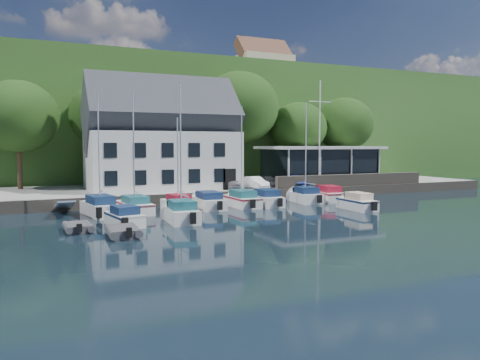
{
  "coord_description": "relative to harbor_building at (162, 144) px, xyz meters",
  "views": [
    {
      "loc": [
        -18.62,
        -28.44,
        5.3
      ],
      "look_at": [
        -1.96,
        9.0,
        2.18
      ],
      "focal_mm": 35.0,
      "sensor_mm": 36.0,
      "label": 1
    }
  ],
  "objects": [
    {
      "name": "ground",
      "position": [
        7.0,
        -16.5,
        -5.35
      ],
      "size": [
        180.0,
        180.0,
        0.0
      ],
      "primitive_type": "plane",
      "color": "black",
      "rests_on": "ground"
    },
    {
      "name": "quay",
      "position": [
        7.0,
        1.0,
        -4.85
      ],
      "size": [
        60.0,
        13.0,
        1.0
      ],
      "primitive_type": "cube",
      "color": "#9B9A95",
      "rests_on": "ground"
    },
    {
      "name": "quay_face",
      "position": [
        7.0,
        -5.5,
        -4.85
      ],
      "size": [
        60.0,
        0.3,
        1.0
      ],
      "primitive_type": "cube",
      "color": "#61594D",
      "rests_on": "ground"
    },
    {
      "name": "hillside",
      "position": [
        7.0,
        45.5,
        2.65
      ],
      "size": [
        160.0,
        75.0,
        16.0
      ],
      "primitive_type": "cube",
      "color": "#29511E",
      "rests_on": "ground"
    },
    {
      "name": "field_patch",
      "position": [
        15.0,
        53.5,
        10.8
      ],
      "size": [
        50.0,
        30.0,
        0.3
      ],
      "primitive_type": "cube",
      "color": "#5B6733",
      "rests_on": "hillside"
    },
    {
      "name": "farmhouse",
      "position": [
        29.0,
        35.5,
        14.75
      ],
      "size": [
        10.4,
        7.0,
        8.2
      ],
      "primitive_type": null,
      "color": "#C5AF94",
      "rests_on": "hillside"
    },
    {
      "name": "harbor_building",
      "position": [
        0.0,
        0.0,
        0.0
      ],
      "size": [
        14.4,
        8.2,
        8.7
      ],
      "primitive_type": null,
      "color": "silver",
      "rests_on": "quay"
    },
    {
      "name": "club_pavilion",
      "position": [
        18.0,
        -0.5,
        -2.3
      ],
      "size": [
        13.2,
        7.2,
        4.1
      ],
      "primitive_type": null,
      "color": "black",
      "rests_on": "quay"
    },
    {
      "name": "seawall",
      "position": [
        19.0,
        -5.1,
        -3.75
      ],
      "size": [
        18.0,
        0.5,
        1.2
      ],
      "primitive_type": "cube",
      "color": "#61594D",
      "rests_on": "quay"
    },
    {
      "name": "gangway",
      "position": [
        -9.5,
        -7.5,
        -5.35
      ],
      "size": [
        1.2,
        6.0,
        1.4
      ],
      "primitive_type": null,
      "color": "silver",
      "rests_on": "ground"
    },
    {
      "name": "car_silver",
      "position": [
        6.0,
        -3.5,
        -3.78
      ],
      "size": [
        1.8,
        3.49,
        1.14
      ],
      "primitive_type": "imported",
      "rotation": [
        0.0,
        0.0,
        -0.14
      ],
      "color": "#BBBBC0",
      "rests_on": "quay"
    },
    {
      "name": "car_white",
      "position": [
        8.22,
        -3.94,
        -3.76
      ],
      "size": [
        1.57,
        3.69,
        1.18
      ],
      "primitive_type": "imported",
      "rotation": [
        0.0,
        0.0,
        0.09
      ],
      "color": "white",
      "rests_on": "quay"
    },
    {
      "name": "car_dgrey",
      "position": [
        10.22,
        -2.68,
        -3.8
      ],
      "size": [
        2.38,
        4.05,
        1.1
      ],
      "primitive_type": "imported",
      "rotation": [
        0.0,
        0.0,
        0.24
      ],
      "color": "#323238",
      "rests_on": "quay"
    },
    {
      "name": "car_blue",
      "position": [
        12.97,
        -3.51,
        -3.7
      ],
      "size": [
        1.96,
        3.95,
        1.3
      ],
      "primitive_type": "imported",
      "rotation": [
        0.0,
        0.0,
        -0.13
      ],
      "color": "#314196",
      "rests_on": "quay"
    },
    {
      "name": "flagpole",
      "position": [
        15.48,
        -4.2,
        1.07
      ],
      "size": [
        2.6,
        0.2,
        10.84
      ],
      "primitive_type": null,
      "color": "silver",
      "rests_on": "quay"
    },
    {
      "name": "tree_0",
      "position": [
        -12.74,
        4.83,
        0.87
      ],
      "size": [
        7.64,
        7.64,
        10.43
      ],
      "primitive_type": null,
      "color": "#1A3510",
      "rests_on": "quay"
    },
    {
      "name": "tree_1",
      "position": [
        -4.12,
        6.14,
        1.13
      ],
      "size": [
        8.01,
        8.01,
        10.95
      ],
      "primitive_type": null,
      "color": "#1A3510",
      "rests_on": "quay"
    },
    {
      "name": "tree_3",
      "position": [
        11.05,
        6.19,
        2.12
      ],
      "size": [
        9.46,
        9.46,
        12.93
      ],
      "primitive_type": null,
      "color": "#1A3510",
      "rests_on": "quay"
    },
    {
      "name": "tree_4",
      "position": [
        18.91,
        5.62,
        0.43
      ],
      "size": [
        7.0,
        7.0,
        9.57
      ],
      "primitive_type": null,
      "color": "#1A3510",
      "rests_on": "quay"
    },
    {
      "name": "tree_5",
      "position": [
        25.55,
        5.31,
        0.83
      ],
      "size": [
        7.58,
        7.58,
        10.36
      ],
      "primitive_type": null,
      "color": "#1A3510",
      "rests_on": "quay"
    },
    {
      "name": "boat_r1_0",
      "position": [
        -7.1,
        -9.12,
        -0.6
      ],
      "size": [
        3.04,
        6.9,
        9.51
      ],
      "primitive_type": null,
      "rotation": [
        0.0,
        0.0,
        0.16
      ],
      "color": "silver",
      "rests_on": "ground"
    },
    {
      "name": "boat_r1_1",
      "position": [
        -4.51,
        -8.99,
        -1.09
      ],
      "size": [
        2.68,
        6.43,
        8.53
      ],
      "primitive_type": null,
      "rotation": [
        0.0,
        0.0,
        0.12
      ],
      "color": "silver",
      "rests_on": "ground"
    },
    {
      "name": "boat_r1_2",
      "position": [
        -1.05,
        -8.98,
        -1.25
      ],
      "size": [
        2.4,
        5.61,
        8.2
      ],
      "primitive_type": null,
      "rotation": [
        0.0,
        0.0,
        0.12
      ],
      "color": "silver",
      "rests_on": "ground"
    },
    {
      "name": "boat_r1_3",
      "position": [
        1.61,
        -8.69,
        -4.63
      ],
      "size": [
        2.27,
        6.51,
        1.43
      ],
      "primitive_type": null,
      "rotation": [
        0.0,
        0.0,
        -0.04
      ],
      "color": "silver",
      "rests_on": "ground"
    },
    {
      "name": "boat_r1_4",
      "position": [
        4.59,
        -8.85,
        -0.92
      ],
      "size": [
        2.19,
        6.32,
        8.86
      ],
      "primitive_type": null,
      "rotation": [
        0.0,
        0.0,
        0.03
      ],
      "color": "silver",
      "rests_on": "ground"
    },
    {
      "name": "boat_r1_5",
      "position": [
        6.8,
        -9.11,
        -4.62
      ],
      "size": [
        2.32,
        6.0,
        1.46
      ],
      "primitive_type": null,
      "rotation": [
        0.0,
        0.0,
        -0.06
      ],
      "color": "silver",
      "rests_on": "ground"
    },
    {
      "name": "boat_r1_6",
      "position": [
        11.16,
        -8.51,
        -0.94
      ],
      "size": [
        2.56,
        5.51,
        8.82
      ],
      "primitive_type": null,
      "rotation": [
        0.0,
        0.0,
        -0.09
      ],
      "color": "silver",
      "rests_on": "ground"
    },
    {
      "name": "boat_r1_7",
      "position": [
        13.56,
        -8.58,
        -4.61
      ],
      "size": [
        2.69,
        5.82,
        1.49
      ],
      "primitive_type": null,
      "rotation": [
        0.0,
        0.0,
        -0.14
      ],
      "color": "silver",
      "rests_on": "ground"
    },
    {
      "name": "boat_r2_0",
      "position": [
        -6.23,
        -14.28,
        -4.68
      ],
      "size": [
        2.58,
        5.15,
        1.35
      ],
      "primitive_type": null,
      "rotation": [
        0.0,
        0.0,
        0.16
      ],
      "color": "silver",
      "rests_on": "ground"
    },
    {
      "name": "boat_r2_1",
      "position": [
        -2.42,
        -14.39,
        -0.66
      ],
      "size": [
        2.39,
        5.69,
        9.37
      ],
      "primitive_type": null,
      "rotation": [
        0.0,
        0.0,
        -0.07
      ],
      "color": "silver",
      "rests_on": "ground"
    },
    {
      "name": "boat_r2_4",
      "position": [
        12.44,
        -14.29,
        -4.64
      ],
      "size": [
        1.85,
        5.47,
        1.42
      ],
      "primitive_type": null,
      "rotation": [
        0.0,
        0.0,
        -0.03
      ],
      "color": "silver",
      "rests_on": "ground"
    },
    {
      "name": "dinghy_0",
      "position": [
        -9.2,
        -15.07,
        -5.02
      ],
      "size": [
        1.78,
        2.89,
        0.66
      ],
      "primitive_type": null,
      "rotation": [
        0.0,
        0.0,
        0.03
      ],
      "color": "#3D3C42",
      "rests_on": "ground"
    },
    {
      "name": "dinghy_1",
      "position": [
        -6.94,
        -17.77,
        -4.98
      ],
      "size": [
        2.06,
        3.27,
        0.74
      ],
      "primitive_type": null,
      "rotation": [
        0.0,
        0.0,
        -0.05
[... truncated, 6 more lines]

